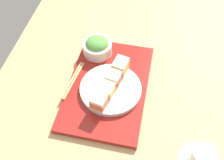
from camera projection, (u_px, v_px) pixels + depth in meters
The scene contains 10 objects.
ground_plane at pixel (126, 81), 108.90cm from camera, with size 140.00×100.00×3.00cm, color tan.
serving_tray at pixel (108, 87), 104.25cm from camera, with size 44.60×29.07×2.01cm, color maroon.
sandwich_plate at pixel (111, 89), 101.24cm from camera, with size 22.55×22.55×1.78cm, color silver.
sandwich_nearmost at pixel (121, 67), 102.67cm from camera, with size 7.35×6.13×5.94cm.
sandwich_inner_near at pixel (114, 78), 99.93cm from camera, with size 7.24×6.25×5.30cm.
sandwich_inner_far at pixel (107, 89), 97.10cm from camera, with size 7.27×6.30×4.86cm.
sandwich_farmost at pixel (100, 101), 93.88cm from camera, with size 7.03×6.13×5.43cm.
salad_bowl at pixel (97, 46), 110.86cm from camera, with size 11.68×11.68×7.48cm.
chopsticks_pair at pixel (73, 80), 104.34cm from camera, with size 18.11×4.01×0.70cm.
coffee_cup at pixel (202, 160), 84.80cm from camera, with size 13.81×13.81×7.47cm.
Camera 1 is at (65.35, 8.15, 85.42)cm, focal length 44.46 mm.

